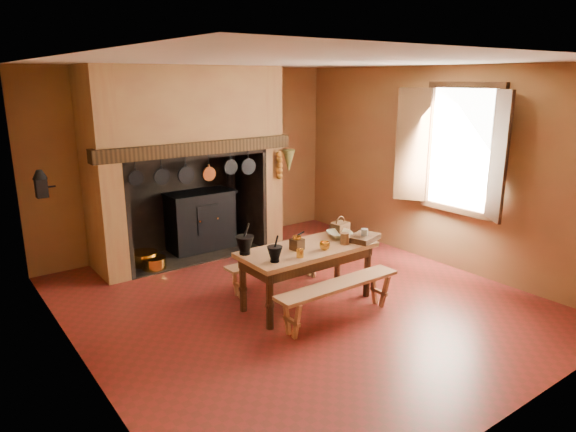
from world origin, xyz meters
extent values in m
plane|color=maroon|center=(0.00, 0.00, 0.00)|extent=(5.50, 5.50, 0.00)
plane|color=silver|center=(0.00, 0.00, 2.80)|extent=(5.50, 5.50, 0.00)
cube|color=olive|center=(0.00, 2.75, 1.40)|extent=(5.00, 0.02, 2.80)
cube|color=olive|center=(-2.50, 0.00, 1.40)|extent=(0.02, 5.50, 2.80)
cube|color=olive|center=(2.50, 0.00, 1.40)|extent=(0.02, 5.50, 2.80)
cube|color=olive|center=(0.00, -2.75, 1.40)|extent=(5.00, 0.02, 2.80)
cube|color=olive|center=(-1.55, 2.30, 1.40)|extent=(0.30, 0.90, 2.80)
cube|color=olive|center=(0.95, 2.30, 1.40)|extent=(0.30, 0.90, 2.80)
cube|color=olive|center=(-0.30, 2.30, 2.20)|extent=(2.20, 0.90, 1.20)
cube|color=black|center=(-0.30, 1.90, 1.69)|extent=(2.95, 0.22, 0.18)
cube|color=black|center=(-0.30, 2.72, 0.80)|extent=(2.20, 0.06, 1.60)
cube|color=black|center=(-0.30, 2.30, 0.01)|extent=(2.20, 0.90, 0.02)
cube|color=black|center=(-0.05, 2.45, 0.45)|extent=(1.00, 0.50, 0.90)
cube|color=black|center=(-0.05, 2.43, 0.92)|extent=(1.04, 0.54, 0.04)
cube|color=black|center=(-0.05, 2.19, 0.55)|extent=(0.35, 0.02, 0.45)
cylinder|color=black|center=(0.50, 2.45, 1.25)|extent=(0.10, 0.10, 0.70)
cylinder|color=gold|center=(-0.20, 2.17, 0.55)|extent=(0.03, 0.03, 0.03)
cylinder|color=gold|center=(0.10, 2.17, 0.55)|extent=(0.03, 0.03, 0.03)
cylinder|color=gold|center=(-1.05, 2.30, 0.10)|extent=(0.40, 0.40, 0.20)
cylinder|color=gold|center=(-1.00, 2.05, 0.09)|extent=(0.34, 0.34, 0.18)
cube|color=black|center=(-1.25, 2.40, 0.08)|extent=(0.18, 0.18, 0.16)
cone|color=brown|center=(1.18, 1.79, 1.38)|extent=(0.20, 0.20, 0.35)
cube|color=white|center=(2.48, -0.40, 1.70)|extent=(0.02, 1.00, 1.60)
cube|color=#382412|center=(2.45, -0.40, 2.54)|extent=(0.08, 1.16, 0.08)
cube|color=#382412|center=(2.45, -0.40, 0.86)|extent=(0.08, 1.16, 0.08)
cube|color=#382412|center=(2.25, -1.08, 1.70)|extent=(0.29, 0.39, 1.60)
cube|color=#382412|center=(2.25, 0.28, 1.70)|extent=(0.29, 0.39, 1.60)
cube|color=black|center=(-2.42, 1.55, 1.45)|extent=(0.12, 0.12, 0.22)
cone|color=black|center=(-2.42, 1.55, 1.60)|extent=(0.16, 0.16, 0.10)
cylinder|color=black|center=(-2.33, 1.55, 1.45)|extent=(0.12, 0.02, 0.02)
cube|color=#A7724C|center=(0.05, -0.11, 0.68)|extent=(1.64, 0.73, 0.05)
cube|color=#382412|center=(0.05, -0.11, 0.59)|extent=(1.53, 0.62, 0.13)
cylinder|color=#382412|center=(-0.68, -0.38, 0.33)|extent=(0.08, 0.08, 0.65)
cylinder|color=#382412|center=(0.78, -0.38, 0.33)|extent=(0.08, 0.08, 0.65)
cylinder|color=#382412|center=(-0.68, 0.16, 0.33)|extent=(0.08, 0.08, 0.65)
cylinder|color=#382412|center=(0.78, 0.16, 0.33)|extent=(0.08, 0.08, 0.65)
cube|color=#A7724C|center=(0.05, -0.67, 0.43)|extent=(1.59, 0.28, 0.04)
cube|color=#A7724C|center=(0.05, 0.52, 0.38)|extent=(1.42, 0.25, 0.04)
cylinder|color=black|center=(-0.67, 0.12, 0.73)|extent=(0.12, 0.12, 0.04)
cone|color=black|center=(-0.67, 0.12, 0.83)|extent=(0.21, 0.21, 0.17)
cylinder|color=black|center=(-0.64, 0.12, 0.98)|extent=(0.09, 0.05, 0.17)
cylinder|color=black|center=(-0.54, -0.28, 0.72)|extent=(0.10, 0.10, 0.03)
cone|color=black|center=(-0.54, -0.28, 0.81)|extent=(0.17, 0.17, 0.14)
cylinder|color=black|center=(-0.52, -0.28, 0.93)|extent=(0.07, 0.03, 0.14)
cube|color=#382412|center=(-0.10, -0.10, 0.77)|extent=(0.15, 0.15, 0.13)
cylinder|color=gold|center=(-0.10, -0.10, 0.86)|extent=(0.10, 0.10, 0.03)
cylinder|color=black|center=(-0.04, -0.10, 0.89)|extent=(0.11, 0.03, 0.04)
cylinder|color=gold|center=(-0.23, -0.33, 0.76)|extent=(0.11, 0.11, 0.09)
cylinder|color=gold|center=(-0.08, -0.08, 0.76)|extent=(0.10, 0.10, 0.10)
imported|color=beige|center=(0.61, -0.04, 0.75)|extent=(0.40, 0.40, 0.08)
cylinder|color=brown|center=(0.49, -0.27, 0.78)|extent=(0.14, 0.14, 0.14)
cylinder|color=beige|center=(0.77, -0.32, 0.78)|extent=(0.10, 0.10, 0.15)
cube|color=#442714|center=(0.77, 0.12, 0.77)|extent=(0.25, 0.20, 0.13)
torus|color=#442714|center=(0.77, 0.12, 0.84)|extent=(0.18, 0.05, 0.18)
cube|color=#382412|center=(0.77, -0.31, 0.74)|extent=(0.46, 0.38, 0.07)
imported|color=gold|center=(0.15, -0.30, 0.76)|extent=(0.15, 0.15, 0.10)
camera|label=1|loc=(-3.52, -4.57, 2.63)|focal=32.00mm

